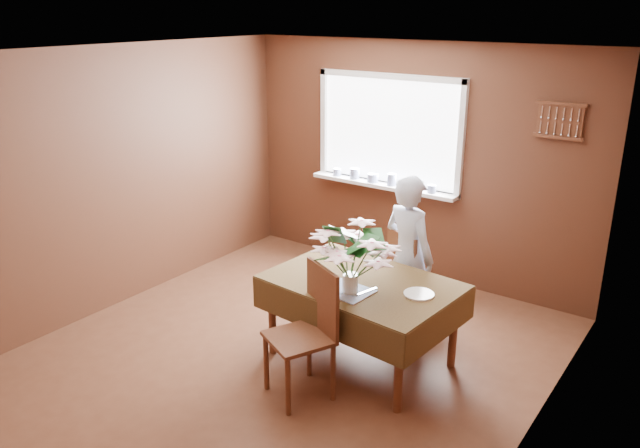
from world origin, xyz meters
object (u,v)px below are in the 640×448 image
Objects in this scene: seated_woman at (408,255)px; flower_bouquet at (351,251)px; chair_near at (309,327)px; dining_table at (362,290)px; chair_far at (409,274)px.

seated_woman reaches higher than flower_bouquet.
flower_bouquet is (0.12, 0.38, 0.52)m from chair_near.
seated_woman is 2.34× the size of flower_bouquet.
dining_table is 1.54× the size of chair_near.
dining_table is 0.63m from chair_near.
chair_far is 0.63× the size of seated_woman.
dining_table is at bearing 111.85° from chair_far.
flower_bouquet is at bearing -75.30° from dining_table.
chair_far reaches higher than dining_table.
dining_table is at bearing 99.72° from flower_bouquet.
chair_far is 0.26m from seated_woman.
flower_bouquet is (0.04, -0.24, 0.44)m from dining_table.
seated_woman reaches higher than chair_near.
seated_woman is (0.06, 0.68, 0.09)m from dining_table.
chair_near is (-0.08, -0.62, -0.09)m from dining_table.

